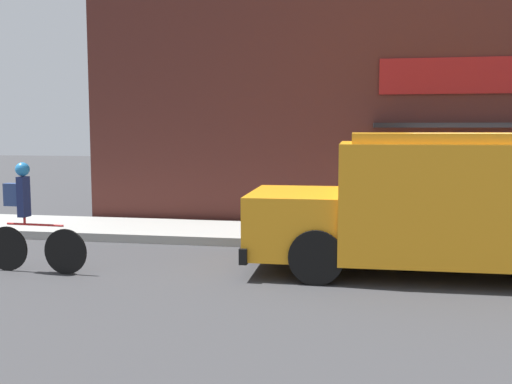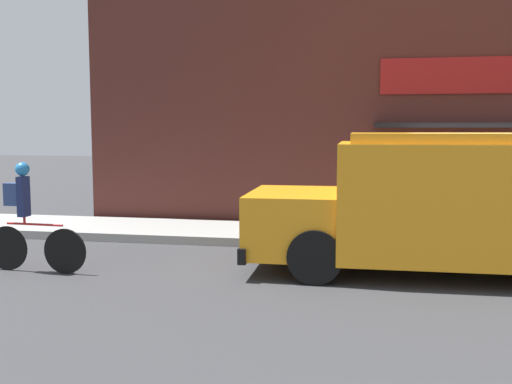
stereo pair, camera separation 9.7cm
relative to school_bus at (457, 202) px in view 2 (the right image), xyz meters
The scene contains 6 objects.
ground_plane 1.95m from the school_bus, 68.36° to the left, with size 70.00×70.00×0.00m, color #38383A.
sidewalk 2.82m from the school_bus, 77.12° to the left, with size 28.00×2.16×0.17m.
storefront 4.30m from the school_bus, 81.25° to the left, with size 17.07×1.08×5.89m.
school_bus is the anchor object (origin of this frame).
cyclist 6.78m from the school_bus, behind, with size 1.76×0.22×1.75m.
trash_bin 3.42m from the school_bus, 67.05° to the left, with size 0.51×0.51×0.82m.
Camera 2 is at (-1.93, -11.13, 2.29)m, focal length 42.00 mm.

